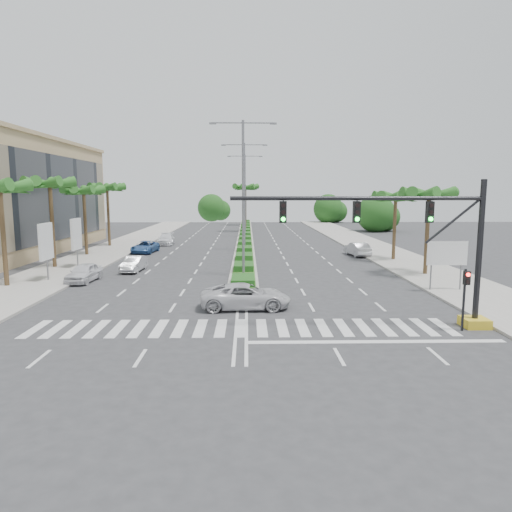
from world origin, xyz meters
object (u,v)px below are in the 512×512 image
Objects in this scene: car_parked_b at (134,264)px; car_crossing at (246,296)px; car_parked_a at (84,273)px; car_parked_c at (145,247)px; car_parked_d at (166,239)px; car_right at (357,249)px.

car_crossing is at bearing -49.01° from car_parked_b.
car_parked_a is 5.16m from car_parked_b.
car_parked_d reaches higher than car_parked_c.
car_parked_b is at bearing -76.52° from car_parked_c.
car_right reaches higher than car_parked_c.
car_parked_b is 19.95m from car_parked_d.
car_right is at bearing -30.94° from car_parked_d.
car_crossing reaches higher than car_parked_b.
car_parked_c is at bearing -100.64° from car_parked_d.
car_parked_c is at bearing 102.13° from car_parked_b.
car_parked_a is at bearing -87.78° from car_parked_c.
car_parked_a is 24.46m from car_parked_d.
car_parked_d is at bearing 89.95° from car_parked_a.
car_crossing is (10.22, -32.46, 0.03)m from car_parked_d.
car_parked_c is 1.07× the size of car_right.
car_parked_c is at bearing 90.98° from car_parked_a.
car_parked_d is 24.38m from car_right.
car_parked_a reaches higher than car_parked_c.
car_crossing is 1.18× the size of car_right.
car_crossing is at bearing -29.72° from car_parked_a.
car_right reaches higher than car_parked_b.
car_parked_d is (-0.80, 19.93, 0.05)m from car_parked_b.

